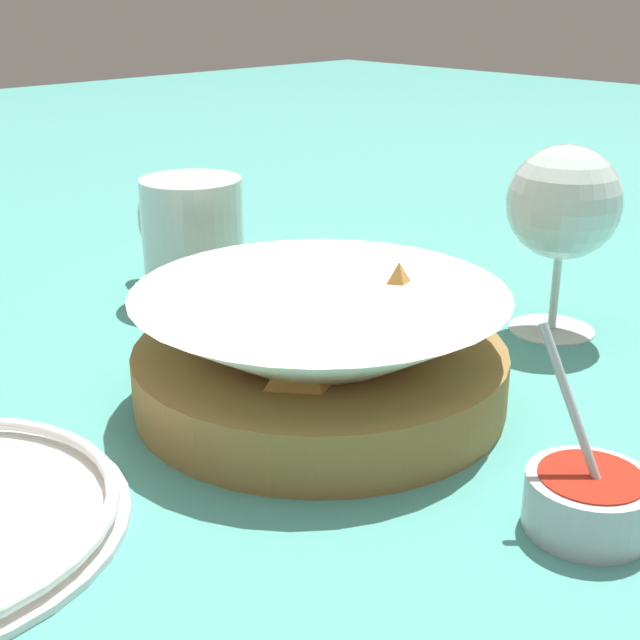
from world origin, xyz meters
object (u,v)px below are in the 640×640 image
at_px(wine_glass, 563,208).
at_px(beer_mug, 192,242).
at_px(food_basket, 321,354).
at_px(sauce_cup, 588,499).

distance_m(wine_glass, beer_mug, 0.33).
distance_m(food_basket, sauce_cup, 0.21).
distance_m(sauce_cup, wine_glass, 0.31).
bearing_deg(beer_mug, sauce_cup, 170.52).
distance_m(food_basket, beer_mug, 0.26).
height_order(sauce_cup, wine_glass, wine_glass).
relative_size(food_basket, sauce_cup, 2.35).
distance_m(food_basket, wine_glass, 0.25).
relative_size(food_basket, beer_mug, 1.91).
bearing_deg(wine_glass, beer_mug, 29.84).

